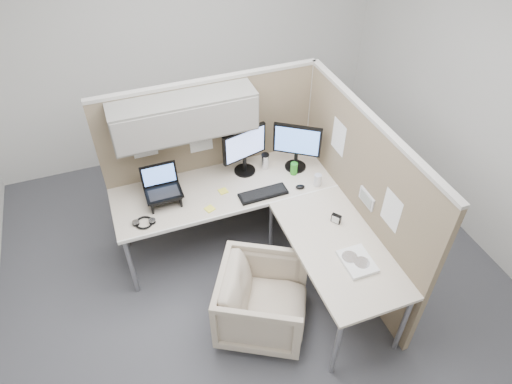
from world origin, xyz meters
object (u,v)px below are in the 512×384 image
object	(u,v)px
office_chair	(263,298)
keyboard	(263,194)
desk	(264,214)
monitor_left	(244,148)

from	to	relation	value
office_chair	keyboard	distance (m)	0.92
desk	keyboard	world-z (taller)	keyboard
monitor_left	keyboard	world-z (taller)	monitor_left
office_chair	monitor_left	size ratio (longest dim) A/B	1.52
desk	office_chair	size ratio (longest dim) A/B	2.83
office_chair	desk	bearing A→B (deg)	7.95
monitor_left	desk	bearing A→B (deg)	-107.21
desk	keyboard	xyz separation A→B (m)	(0.07, 0.19, 0.05)
desk	office_chair	distance (m)	0.71
keyboard	monitor_left	bearing A→B (deg)	95.79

